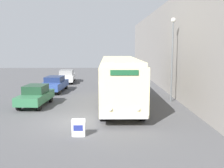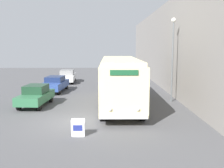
# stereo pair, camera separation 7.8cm
# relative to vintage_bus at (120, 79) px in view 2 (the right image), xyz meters

# --- Properties ---
(ground_plane) EXTENTS (80.00, 80.00, 0.00)m
(ground_plane) POSITION_rel_vintage_bus_xyz_m (-2.59, -4.40, -1.95)
(ground_plane) COLOR #4C4C4F
(building_wall_right) EXTENTS (0.30, 60.00, 8.60)m
(building_wall_right) POSITION_rel_vintage_bus_xyz_m (4.92, 5.60, 2.35)
(building_wall_right) COLOR gray
(building_wall_right) RESTS_ON ground_plane
(vintage_bus) EXTENTS (2.69, 10.96, 3.47)m
(vintage_bus) POSITION_rel_vintage_bus_xyz_m (0.00, 0.00, 0.00)
(vintage_bus) COLOR black
(vintage_bus) RESTS_ON ground_plane
(sign_board) EXTENTS (0.65, 0.33, 0.87)m
(sign_board) POSITION_rel_vintage_bus_xyz_m (-2.29, -6.76, -1.53)
(sign_board) COLOR gray
(sign_board) RESTS_ON ground_plane
(streetlamp) EXTENTS (0.36, 0.36, 6.52)m
(streetlamp) POSITION_rel_vintage_bus_xyz_m (4.16, 1.42, 2.27)
(streetlamp) COLOR #595E60
(streetlamp) RESTS_ON ground_plane
(parked_car_near) EXTENTS (1.98, 4.23, 1.54)m
(parked_car_near) POSITION_rel_vintage_bus_xyz_m (-6.16, -0.00, -1.16)
(parked_car_near) COLOR black
(parked_car_near) RESTS_ON ground_plane
(parked_car_mid) EXTENTS (2.10, 4.66, 1.49)m
(parked_car_mid) POSITION_rel_vintage_bus_xyz_m (-6.02, 6.14, -1.17)
(parked_car_mid) COLOR black
(parked_car_mid) RESTS_ON ground_plane
(parked_car_far) EXTENTS (2.08, 4.76, 1.52)m
(parked_car_far) POSITION_rel_vintage_bus_xyz_m (-5.90, 12.82, -1.18)
(parked_car_far) COLOR black
(parked_car_far) RESTS_ON ground_plane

